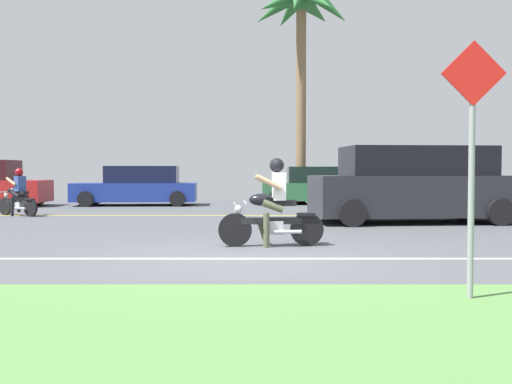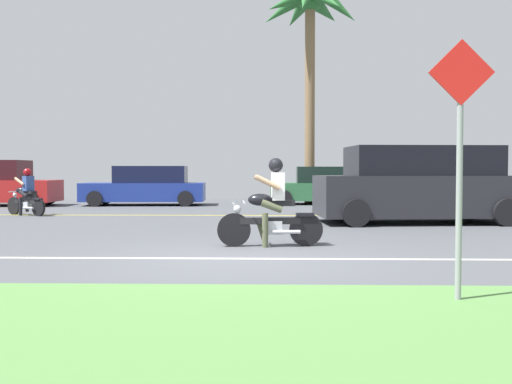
# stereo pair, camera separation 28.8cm
# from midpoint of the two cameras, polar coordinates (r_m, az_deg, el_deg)

# --- Properties ---
(ground) EXTENTS (56.00, 30.00, 0.04)m
(ground) POSITION_cam_midpoint_polar(r_m,az_deg,el_deg) (11.63, 0.21, -4.39)
(ground) COLOR #4C4F54
(grass_median) EXTENTS (56.00, 3.80, 0.06)m
(grass_median) POSITION_cam_midpoint_polar(r_m,az_deg,el_deg) (4.64, -1.90, -13.78)
(grass_median) COLOR #548442
(grass_median) RESTS_ON ground
(lane_line_near) EXTENTS (50.40, 0.12, 0.01)m
(lane_line_near) POSITION_cam_midpoint_polar(r_m,az_deg,el_deg) (8.69, -0.25, -6.45)
(lane_line_near) COLOR silver
(lane_line_near) RESTS_ON ground
(lane_line_far) EXTENTS (50.40, 0.12, 0.01)m
(lane_line_far) POSITION_cam_midpoint_polar(r_m,az_deg,el_deg) (16.89, 0.63, -2.27)
(lane_line_far) COLOR yellow
(lane_line_far) RESTS_ON ground
(motorcyclist) EXTENTS (1.80, 0.59, 1.51)m
(motorcyclist) POSITION_cam_midpoint_polar(r_m,az_deg,el_deg) (10.04, 2.29, -1.66)
(motorcyclist) COLOR black
(motorcyclist) RESTS_ON ground
(suv_nearby) EXTENTS (5.19, 2.62, 1.88)m
(suv_nearby) POSITION_cam_midpoint_polar(r_m,az_deg,el_deg) (15.11, 15.99, 0.60)
(suv_nearby) COLOR #232328
(suv_nearby) RESTS_ON ground
(parked_car_1) EXTENTS (4.56, 2.08, 1.45)m
(parked_car_1) POSITION_cam_midpoint_polar(r_m,az_deg,el_deg) (22.18, -10.21, 0.50)
(parked_car_1) COLOR navy
(parked_car_1) RESTS_ON ground
(parked_car_2) EXTENTS (3.68, 1.81, 1.43)m
(parked_car_2) POSITION_cam_midpoint_polar(r_m,az_deg,el_deg) (22.56, 6.63, 0.52)
(parked_car_2) COLOR #2D663D
(parked_car_2) RESTS_ON ground
(parked_car_3) EXTENTS (3.71, 2.08, 1.45)m
(parked_car_3) POSITION_cam_midpoint_polar(r_m,az_deg,el_deg) (23.21, 20.54, 0.46)
(parked_car_3) COLOR #232328
(parked_car_3) RESTS_ON ground
(palm_tree_0) EXTENTS (4.08, 4.11, 8.74)m
(palm_tree_0) POSITION_cam_midpoint_polar(r_m,az_deg,el_deg) (24.03, 5.53, 16.70)
(palm_tree_0) COLOR brown
(palm_tree_0) RESTS_ON ground
(motorcyclist_distant) EXTENTS (1.43, 0.89, 1.35)m
(motorcyclist_distant) POSITION_cam_midpoint_polar(r_m,az_deg,el_deg) (18.08, -20.92, -0.32)
(motorcyclist_distant) COLOR black
(motorcyclist_distant) RESTS_ON ground
(street_sign) EXTENTS (0.62, 0.06, 2.54)m
(street_sign) POSITION_cam_midpoint_polar(r_m,az_deg,el_deg) (5.99, 20.43, 4.33)
(street_sign) COLOR gray
(street_sign) RESTS_ON ground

